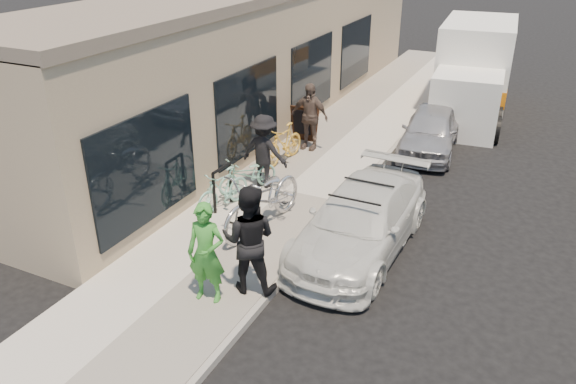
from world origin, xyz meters
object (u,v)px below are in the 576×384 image
(moving_truck, at_px, (473,74))
(woman_rider, at_px, (206,253))
(sedan_white, at_px, (361,221))
(cruiser_bike_a, at_px, (223,189))
(bystander_b, at_px, (309,116))
(cruiser_bike_c, at_px, (284,144))
(cruiser_bike_b, at_px, (248,175))
(sedan_silver, at_px, (430,130))
(man_standing, at_px, (249,239))
(tandem_bike, at_px, (264,199))
(bike_rack, at_px, (222,183))
(bystander_a, at_px, (264,151))
(sandwich_board, at_px, (305,122))

(moving_truck, xyz_separation_m, woman_rider, (-2.07, -12.97, -0.27))
(sedan_white, xyz_separation_m, cruiser_bike_a, (-3.21, 0.10, -0.04))
(bystander_b, bearing_deg, cruiser_bike_c, -96.91)
(sedan_white, distance_m, cruiser_bike_b, 3.35)
(sedan_silver, relative_size, cruiser_bike_c, 2.19)
(man_standing, xyz_separation_m, cruiser_bike_c, (-1.99, 5.35, -0.47))
(sedan_white, xyz_separation_m, man_standing, (-1.21, -2.27, 0.48))
(cruiser_bike_b, bearing_deg, man_standing, -32.43)
(cruiser_bike_a, xyz_separation_m, bystander_b, (0.22, 4.15, 0.47))
(tandem_bike, bearing_deg, bike_rack, 169.97)
(sedan_white, distance_m, man_standing, 2.62)
(tandem_bike, bearing_deg, cruiser_bike_c, 117.67)
(cruiser_bike_b, height_order, cruiser_bike_c, cruiser_bike_c)
(sedan_white, distance_m, bystander_a, 3.34)
(sedan_silver, xyz_separation_m, bystander_b, (-3.00, -1.61, 0.46))
(bike_rack, distance_m, tandem_bike, 1.31)
(bike_rack, xyz_separation_m, moving_truck, (3.62, 10.01, 0.57))
(sedan_white, distance_m, cruiser_bike_a, 3.22)
(sandwich_board, relative_size, cruiser_bike_a, 0.70)
(sandwich_board, distance_m, cruiser_bike_b, 3.72)
(sandwich_board, distance_m, cruiser_bike_c, 1.76)
(sandwich_board, relative_size, man_standing, 0.55)
(cruiser_bike_c, xyz_separation_m, bystander_a, (0.25, -1.55, 0.39))
(cruiser_bike_a, bearing_deg, sedan_silver, 74.97)
(sedan_white, bearing_deg, man_standing, -116.53)
(bystander_b, bearing_deg, bike_rack, -90.61)
(sedan_white, bearing_deg, bystander_b, 126.53)
(tandem_bike, bearing_deg, bystander_b, 110.40)
(sandwich_board, distance_m, sedan_silver, 3.54)
(bike_rack, relative_size, cruiser_bike_c, 0.59)
(bike_rack, bearing_deg, cruiser_bike_a, -40.22)
(sedan_white, height_order, cruiser_bike_c, sedan_white)
(tandem_bike, relative_size, man_standing, 1.29)
(bike_rack, relative_size, bystander_b, 0.52)
(cruiser_bike_a, distance_m, cruiser_bike_b, 1.01)
(woman_rider, distance_m, cruiser_bike_c, 6.11)
(man_standing, height_order, bystander_a, man_standing)
(moving_truck, height_order, cruiser_bike_a, moving_truck)
(bike_rack, distance_m, man_standing, 3.17)
(sedan_white, relative_size, woman_rider, 2.52)
(moving_truck, bearing_deg, woman_rider, -104.03)
(moving_truck, distance_m, cruiser_bike_b, 9.72)
(bike_rack, xyz_separation_m, tandem_bike, (1.25, -0.41, 0.07))
(woman_rider, bearing_deg, sedan_silver, 68.81)
(sedan_silver, distance_m, man_standing, 8.24)
(bike_rack, xyz_separation_m, man_standing, (2.04, -2.40, 0.38))
(bystander_a, bearing_deg, cruiser_bike_b, 63.36)
(cruiser_bike_a, bearing_deg, sedan_white, 12.35)
(bike_rack, xyz_separation_m, bystander_b, (0.25, 4.13, 0.34))
(cruiser_bike_b, xyz_separation_m, bystander_a, (0.21, 0.42, 0.47))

